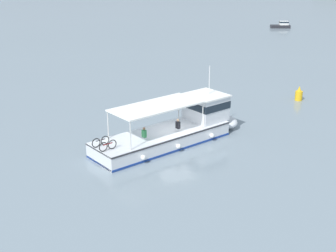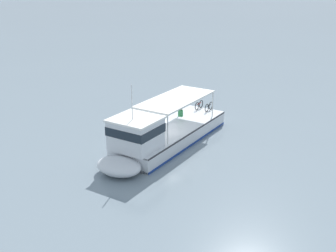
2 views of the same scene
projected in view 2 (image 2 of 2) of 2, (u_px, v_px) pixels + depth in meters
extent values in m
plane|color=gray|center=(160.00, 145.00, 29.28)|extent=(400.00, 400.00, 0.00)
cube|color=silver|center=(172.00, 135.00, 29.69)|extent=(7.42, 11.15, 1.10)
ellipsoid|color=silver|center=(119.00, 166.00, 24.78)|extent=(3.59, 3.23, 1.01)
cube|color=navy|center=(172.00, 140.00, 29.85)|extent=(7.46, 11.17, 0.16)
cube|color=#2D2D33|center=(172.00, 128.00, 29.53)|extent=(7.47, 11.17, 0.10)
cube|color=silver|center=(136.00, 134.00, 25.68)|extent=(3.56, 3.50, 1.90)
cube|color=#19232D|center=(136.00, 129.00, 25.57)|extent=(3.63, 3.56, 0.56)
cube|color=white|center=(135.00, 119.00, 25.33)|extent=(3.77, 3.71, 0.12)
cube|color=white|center=(176.00, 99.00, 29.15)|extent=(5.47, 7.32, 0.10)
cylinder|color=silver|center=(168.00, 130.00, 26.25)|extent=(0.08, 0.08, 2.00)
cylinder|color=silver|center=(134.00, 122.00, 27.62)|extent=(0.08, 0.08, 2.00)
cylinder|color=silver|center=(213.00, 104.00, 31.41)|extent=(0.08, 0.08, 2.00)
cylinder|color=silver|center=(182.00, 99.00, 32.77)|extent=(0.08, 0.08, 2.00)
cylinder|color=silver|center=(132.00, 102.00, 24.69)|extent=(0.06, 0.06, 2.20)
sphere|color=white|center=(124.00, 146.00, 27.91)|extent=(0.36, 0.36, 0.36)
sphere|color=white|center=(151.00, 131.00, 30.52)|extent=(0.36, 0.36, 0.36)
sphere|color=white|center=(173.00, 119.00, 32.98)|extent=(0.36, 0.36, 0.36)
torus|color=black|center=(207.00, 108.00, 32.77)|extent=(0.33, 0.62, 0.66)
torus|color=black|center=(211.00, 106.00, 33.33)|extent=(0.33, 0.62, 0.66)
cylinder|color=#232328|center=(209.00, 105.00, 33.01)|extent=(0.35, 0.66, 0.06)
torus|color=black|center=(197.00, 106.00, 33.22)|extent=(0.33, 0.62, 0.66)
torus|color=black|center=(201.00, 104.00, 33.78)|extent=(0.33, 0.62, 0.66)
cylinder|color=maroon|center=(199.00, 104.00, 33.46)|extent=(0.35, 0.66, 0.06)
cube|color=#338C4C|center=(181.00, 113.00, 31.10)|extent=(0.38, 0.33, 0.52)
sphere|color=#9E7051|center=(181.00, 109.00, 30.97)|extent=(0.20, 0.20, 0.20)
cube|color=black|center=(157.00, 124.00, 28.84)|extent=(0.38, 0.33, 0.52)
sphere|color=tan|center=(157.00, 119.00, 28.71)|extent=(0.20, 0.20, 0.20)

